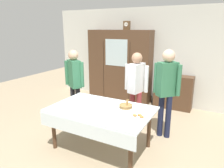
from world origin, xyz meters
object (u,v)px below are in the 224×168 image
at_px(spoon_near_right, 108,109).
at_px(tea_cup_center, 103,116).
at_px(dining_table, 100,114).
at_px(person_behind_table_right, 74,79).
at_px(wall_cabinet, 120,66).
at_px(person_near_right_end, 136,83).
at_px(mantel_clock, 127,25).
at_px(pastry_plate, 138,117).
at_px(tea_cup_far_left, 82,110).
at_px(person_by_cabinet, 167,85).
at_px(book_stack, 175,74).
at_px(bread_basket, 126,106).
at_px(bookshelf_low, 173,92).
at_px(tea_cup_mid_right, 92,101).
at_px(tea_cup_near_right, 100,104).
at_px(spoon_far_left, 143,110).

bearing_deg(spoon_near_right, tea_cup_center, -74.34).
relative_size(dining_table, person_behind_table_right, 1.07).
xyz_separation_m(wall_cabinet, spoon_near_right, (1.02, -2.53, -0.27)).
bearing_deg(dining_table, person_near_right_end, 77.48).
distance_m(dining_table, mantel_clock, 3.09).
height_order(dining_table, pastry_plate, pastry_plate).
distance_m(tea_cup_far_left, person_by_cabinet, 1.68).
relative_size(book_stack, bread_basket, 0.95).
relative_size(bookshelf_low, tea_cup_center, 7.72).
height_order(dining_table, tea_cup_far_left, tea_cup_far_left).
bearing_deg(spoon_near_right, tea_cup_mid_right, 160.79).
bearing_deg(person_near_right_end, tea_cup_near_right, -110.77).
xyz_separation_m(dining_table, bread_basket, (0.37, 0.27, 0.13)).
height_order(spoon_far_left, person_by_cabinet, person_by_cabinet).
bearing_deg(tea_cup_center, bookshelf_low, 80.40).
relative_size(dining_table, pastry_plate, 6.38).
height_order(tea_cup_mid_right, bread_basket, bread_basket).
height_order(pastry_plate, spoon_far_left, pastry_plate).
bearing_deg(person_by_cabinet, tea_cup_center, -118.34).
xyz_separation_m(bread_basket, person_by_cabinet, (0.53, 0.71, 0.28)).
xyz_separation_m(bread_basket, spoon_near_right, (-0.25, -0.21, -0.03)).
relative_size(dining_table, spoon_near_right, 15.02).
bearing_deg(person_by_cabinet, person_near_right_end, 172.19).
distance_m(wall_cabinet, spoon_far_left, 2.80).
bearing_deg(spoon_near_right, dining_table, -153.60).
bearing_deg(person_behind_table_right, bread_basket, -17.94).
height_order(dining_table, spoon_near_right, spoon_near_right).
bearing_deg(wall_cabinet, tea_cup_center, -68.75).
height_order(bread_basket, person_by_cabinet, person_by_cabinet).
relative_size(bookshelf_low, tea_cup_mid_right, 7.72).
bearing_deg(mantel_clock, dining_table, -75.15).
xyz_separation_m(person_behind_table_right, person_near_right_end, (1.38, 0.31, -0.01)).
xyz_separation_m(tea_cup_center, tea_cup_far_left, (-0.44, 0.03, 0.00)).
height_order(book_stack, spoon_far_left, book_stack).
bearing_deg(pastry_plate, person_near_right_end, 113.48).
bearing_deg(person_near_right_end, wall_cabinet, 126.88).
bearing_deg(bookshelf_low, spoon_near_right, -102.85).
distance_m(tea_cup_mid_right, tea_cup_center, 0.72).
relative_size(wall_cabinet, mantel_clock, 8.70).
xyz_separation_m(bookshelf_low, book_stack, (-0.00, -0.00, 0.50)).
bearing_deg(person_behind_table_right, tea_cup_mid_right, -33.30).
bearing_deg(mantel_clock, wall_cabinet, 179.82).
height_order(wall_cabinet, spoon_near_right, wall_cabinet).
height_order(bread_basket, spoon_far_left, bread_basket).
bearing_deg(person_near_right_end, dining_table, -102.52).
distance_m(tea_cup_mid_right, person_by_cabinet, 1.46).
bearing_deg(mantel_clock, bread_basket, -65.55).
bearing_deg(tea_cup_mid_right, bookshelf_low, 67.20).
relative_size(tea_cup_far_left, spoon_near_right, 1.09).
bearing_deg(bookshelf_low, pastry_plate, -89.89).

